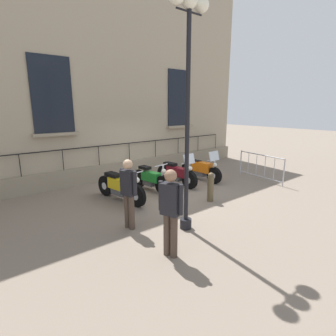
{
  "coord_description": "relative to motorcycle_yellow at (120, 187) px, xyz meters",
  "views": [
    {
      "loc": [
        7.13,
        -5.66,
        2.9
      ],
      "look_at": [
        0.2,
        0.0,
        0.8
      ],
      "focal_mm": 28.22,
      "sensor_mm": 36.0,
      "label": 1
    }
  ],
  "objects": [
    {
      "name": "ground_plane",
      "position": [
        -0.11,
        1.84,
        -0.44
      ],
      "size": [
        60.0,
        60.0,
        0.0
      ],
      "primitive_type": "plane",
      "color": "gray"
    },
    {
      "name": "building_facade",
      "position": [
        -2.89,
        1.84,
        3.56
      ],
      "size": [
        0.82,
        13.02,
        8.2
      ],
      "color": "tan",
      "rests_on": "ground_plane"
    },
    {
      "name": "motorcycle_yellow",
      "position": [
        0.0,
        0.0,
        0.0
      ],
      "size": [
        2.21,
        0.68,
        1.02
      ],
      "color": "black",
      "rests_on": "ground_plane"
    },
    {
      "name": "motorcycle_green",
      "position": [
        -0.23,
        1.31,
        -0.04
      ],
      "size": [
        1.92,
        0.61,
        1.01
      ],
      "color": "black",
      "rests_on": "ground_plane"
    },
    {
      "name": "motorcycle_maroon",
      "position": [
        -0.19,
        2.49,
        -0.02
      ],
      "size": [
        2.01,
        0.62,
        1.26
      ],
      "color": "black",
      "rests_on": "ground_plane"
    },
    {
      "name": "motorcycle_orange",
      "position": [
        -0.07,
        3.67,
        -0.0
      ],
      "size": [
        2.02,
        0.64,
        1.25
      ],
      "color": "black",
      "rests_on": "ground_plane"
    },
    {
      "name": "lamppost",
      "position": [
        2.69,
        0.27,
        3.27
      ],
      "size": [
        0.32,
        1.02,
        5.13
      ],
      "color": "black",
      "rests_on": "ground_plane"
    },
    {
      "name": "crowd_barrier",
      "position": [
        1.41,
        5.54,
        0.12
      ],
      "size": [
        2.15,
        0.36,
        1.05
      ],
      "color": "#B7B7BF",
      "rests_on": "ground_plane"
    },
    {
      "name": "bollard",
      "position": [
        1.79,
        2.15,
        0.02
      ],
      "size": [
        0.2,
        0.2,
        0.92
      ],
      "color": "brown",
      "rests_on": "ground_plane"
    },
    {
      "name": "pedestrian_standing",
      "position": [
        1.83,
        -0.78,
        0.53
      ],
      "size": [
        0.52,
        0.28,
        1.71
      ],
      "color": "#47382D",
      "rests_on": "ground_plane"
    },
    {
      "name": "pedestrian_walking",
      "position": [
        3.39,
        -0.8,
        0.56
      ],
      "size": [
        0.51,
        0.32,
        1.76
      ],
      "color": "#47382D",
      "rests_on": "ground_plane"
    }
  ]
}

